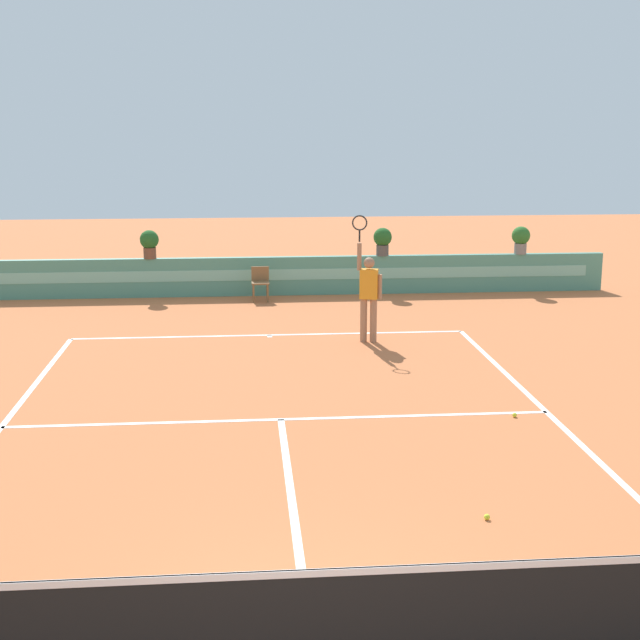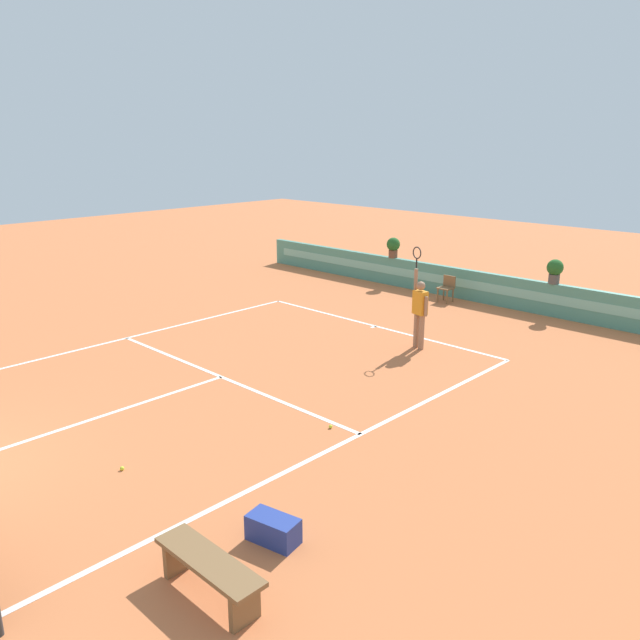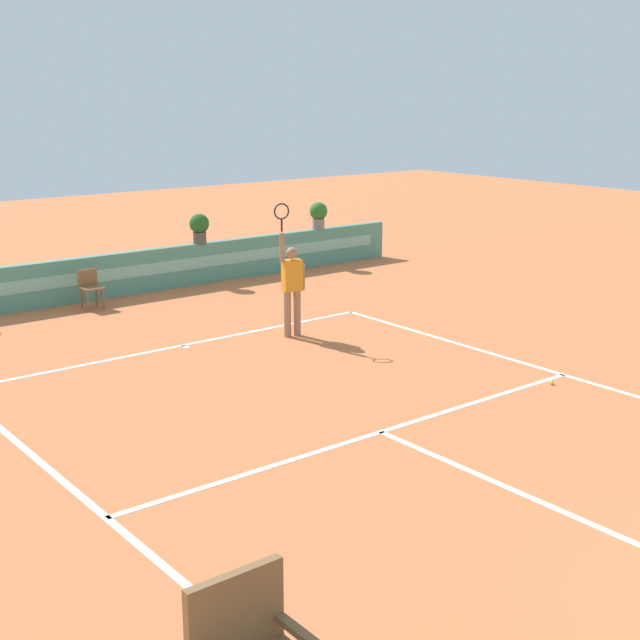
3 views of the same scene
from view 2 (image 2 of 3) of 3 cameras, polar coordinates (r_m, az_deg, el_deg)
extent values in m
plane|color=#C66B3D|center=(14.26, -10.14, -5.49)|extent=(60.00, 60.00, 0.00)
cube|color=white|center=(18.12, 5.03, -0.55)|extent=(8.22, 0.10, 0.01)
cube|color=white|center=(14.48, -8.86, -5.07)|extent=(8.22, 0.10, 0.01)
cube|color=white|center=(12.97, -20.26, -8.52)|extent=(0.10, 6.40, 0.01)
cube|color=white|center=(17.57, -18.25, -1.87)|extent=(0.10, 11.89, 0.01)
cube|color=white|center=(11.41, 2.16, -10.95)|extent=(0.10, 11.89, 0.01)
cube|color=white|center=(18.04, 4.83, -0.62)|extent=(0.10, 0.20, 0.01)
cube|color=#4C8E7A|center=(21.57, 12.63, 3.21)|extent=(18.00, 0.20, 1.00)
cube|color=#7ABCA8|center=(21.48, 12.49, 3.29)|extent=(17.10, 0.01, 0.28)
cylinder|color=brown|center=(20.98, 10.52, 2.19)|extent=(0.05, 0.05, 0.45)
cylinder|color=brown|center=(20.79, 11.33, 2.02)|extent=(0.05, 0.05, 0.45)
cylinder|color=brown|center=(21.26, 11.05, 2.35)|extent=(0.05, 0.05, 0.45)
cylinder|color=brown|center=(21.08, 11.85, 2.18)|extent=(0.05, 0.05, 0.45)
cube|color=brown|center=(20.97, 11.23, 2.84)|extent=(0.44, 0.44, 0.04)
cube|color=brown|center=(21.09, 11.55, 3.45)|extent=(0.44, 0.04, 0.36)
cube|color=brown|center=(8.54, -12.60, -19.95)|extent=(0.08, 0.40, 0.45)
cube|color=brown|center=(7.71, -6.77, -24.22)|extent=(0.08, 0.40, 0.45)
cube|color=brown|center=(7.96, -9.97, -20.55)|extent=(1.60, 0.44, 0.06)
cube|color=navy|center=(8.90, -4.23, -18.25)|extent=(0.76, 0.49, 0.36)
cylinder|color=#9E7051|center=(16.20, 9.10, -1.08)|extent=(0.14, 0.14, 0.90)
cylinder|color=#9E7051|center=(16.35, 8.64, -0.91)|extent=(0.14, 0.14, 0.90)
cube|color=orange|center=(16.07, 8.99, 1.56)|extent=(0.40, 0.30, 0.60)
sphere|color=#9E7051|center=(15.97, 9.05, 3.05)|extent=(0.22, 0.22, 0.22)
cylinder|color=#9E7051|center=(16.09, 8.61, 3.61)|extent=(0.09, 0.09, 0.55)
cylinder|color=black|center=(16.01, 8.67, 5.08)|extent=(0.04, 0.04, 0.24)
torus|color=#262626|center=(15.96, 8.71, 5.99)|extent=(0.31, 0.10, 0.31)
cylinder|color=#9E7051|center=(15.93, 9.49, 1.21)|extent=(0.09, 0.09, 0.50)
sphere|color=#CCE033|center=(11.02, -17.36, -12.61)|extent=(0.07, 0.07, 0.07)
sphere|color=#CCE033|center=(11.91, 0.96, -9.55)|extent=(0.07, 0.07, 0.07)
cylinder|color=brown|center=(23.04, 6.58, 5.93)|extent=(0.32, 0.32, 0.28)
sphere|color=#235B23|center=(22.98, 6.61, 6.78)|extent=(0.48, 0.48, 0.48)
cylinder|color=#514C47|center=(20.06, 20.28, 3.49)|extent=(0.32, 0.32, 0.28)
sphere|color=#235B23|center=(19.99, 20.37, 4.45)|extent=(0.48, 0.48, 0.48)
camera|label=1|loc=(12.32, -68.20, 2.04)|focal=49.86mm
camera|label=3|loc=(18.66, -48.17, 9.10)|focal=49.59mm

